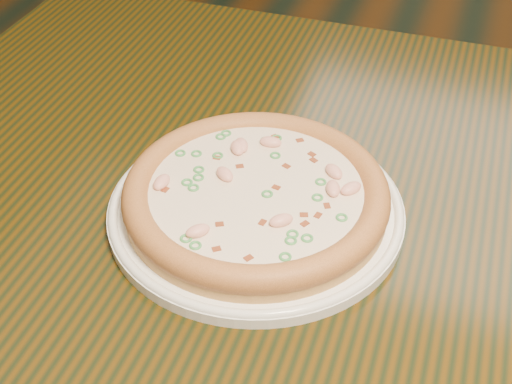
% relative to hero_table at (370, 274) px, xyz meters
% --- Properties ---
extents(ground, '(9.00, 9.00, 0.00)m').
position_rel_hero_table_xyz_m(ground, '(0.05, 0.38, -0.65)').
color(ground, black).
extents(hero_table, '(1.20, 0.80, 0.75)m').
position_rel_hero_table_xyz_m(hero_table, '(0.00, 0.00, 0.00)').
color(hero_table, black).
rests_on(hero_table, ground).
extents(plate, '(0.30, 0.30, 0.02)m').
position_rel_hero_table_xyz_m(plate, '(-0.12, -0.05, 0.11)').
color(plate, white).
rests_on(plate, hero_table).
extents(pizza, '(0.27, 0.27, 0.03)m').
position_rel_hero_table_xyz_m(pizza, '(-0.12, -0.05, 0.13)').
color(pizza, tan).
rests_on(pizza, plate).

